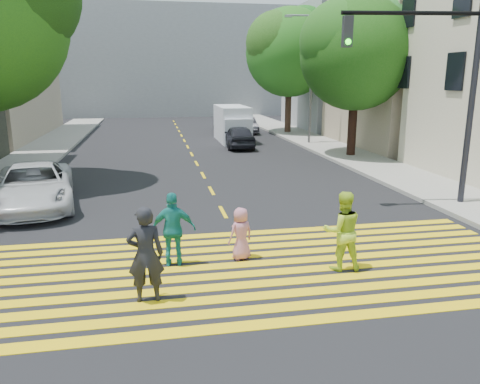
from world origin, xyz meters
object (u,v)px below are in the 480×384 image
object	(u,v)px
pedestrian_man	(146,255)
white_van	(233,125)
dark_car_parked	(246,125)
tree_right_near	(358,47)
silver_car	(225,122)
tree_right_far	(290,48)
dark_car_near	(239,137)
white_sedan	(34,186)
pedestrian_extra	(173,229)
traffic_signal	(437,76)
pedestrian_child	(241,234)
pedestrian_woman	(342,231)

from	to	relation	value
pedestrian_man	white_van	xyz separation A→B (m)	(5.63, 22.85, 0.16)
pedestrian_man	dark_car_parked	world-z (taller)	pedestrian_man
tree_right_near	silver_car	distance (m)	16.39
tree_right_far	dark_car_near	distance (m)	10.27
tree_right_far	dark_car_near	bearing A→B (deg)	-127.57
pedestrian_man	white_sedan	bearing A→B (deg)	-65.09
pedestrian_extra	white_van	size ratio (longest dim) A/B	0.35
pedestrian_extra	white_sedan	xyz separation A→B (m)	(-4.36, 5.89, -0.13)
tree_right_near	white_sedan	distance (m)	17.32
dark_car_parked	white_van	size ratio (longest dim) A/B	0.75
tree_right_near	traffic_signal	xyz separation A→B (m)	(-1.70, -9.91, -1.49)
tree_right_far	pedestrian_child	world-z (taller)	tree_right_far
tree_right_far	pedestrian_woman	bearing A→B (deg)	-103.81
pedestrian_man	dark_car_parked	bearing A→B (deg)	-106.60
white_van	pedestrian_man	bearing A→B (deg)	-103.84
white_sedan	white_van	bearing A→B (deg)	49.14
pedestrian_child	white_sedan	world-z (taller)	white_sedan
tree_right_far	silver_car	world-z (taller)	tree_right_far
pedestrian_woman	pedestrian_child	bearing A→B (deg)	-20.56
dark_car_near	traffic_signal	world-z (taller)	traffic_signal
silver_car	white_van	size ratio (longest dim) A/B	0.90
tree_right_near	pedestrian_extra	size ratio (longest dim) A/B	4.92
white_van	traffic_signal	bearing A→B (deg)	-78.30
silver_car	traffic_signal	distance (m)	25.18
pedestrian_extra	silver_car	bearing A→B (deg)	-96.75
tree_right_near	dark_car_parked	bearing A→B (deg)	105.71
pedestrian_man	pedestrian_extra	xyz separation A→B (m)	(0.61, 1.72, -0.09)
white_van	pedestrian_child	bearing A→B (deg)	-99.23
tree_right_far	pedestrian_extra	distance (m)	27.42
tree_right_near	tree_right_far	bearing A→B (deg)	91.36
pedestrian_extra	white_sedan	world-z (taller)	pedestrian_extra
dark_car_near	dark_car_parked	bearing A→B (deg)	-102.87
dark_car_near	pedestrian_child	bearing A→B (deg)	81.66
tree_right_far	white_sedan	size ratio (longest dim) A/B	1.80
white_sedan	white_van	world-z (taller)	white_van
tree_right_far	white_sedan	world-z (taller)	tree_right_far
tree_right_near	pedestrian_extra	xyz separation A→B (m)	(-10.34, -13.51, -4.92)
white_van	tree_right_near	bearing A→B (deg)	-55.05
pedestrian_man	pedestrian_extra	distance (m)	1.83
pedestrian_extra	white_sedan	size ratio (longest dim) A/B	0.33
silver_car	dark_car_parked	distance (m)	2.89
white_sedan	traffic_signal	world-z (taller)	traffic_signal
tree_right_near	pedestrian_child	world-z (taller)	tree_right_near
tree_right_far	dark_car_parked	distance (m)	6.68
white_van	pedestrian_extra	bearing A→B (deg)	-103.36
dark_car_near	dark_car_parked	xyz separation A→B (m)	(2.02, 7.62, -0.08)
white_van	traffic_signal	xyz separation A→B (m)	(3.63, -17.54, 3.17)
tree_right_near	pedestrian_extra	bearing A→B (deg)	-127.45
dark_car_parked	traffic_signal	distance (m)	22.53
dark_car_near	white_van	size ratio (longest dim) A/B	0.82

